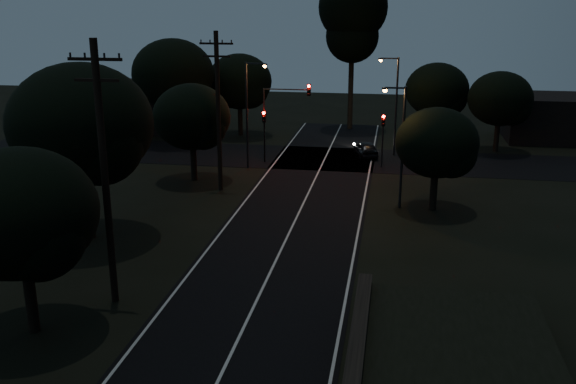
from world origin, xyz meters
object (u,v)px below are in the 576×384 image
(signal_left, at_px, (264,127))
(streetlight_a, at_px, (249,108))
(signal_right, at_px, (383,131))
(streetlight_b, at_px, (394,100))
(signal_mast, at_px, (285,108))
(car, at_px, (366,149))
(utility_pole_far, at_px, (218,109))
(tall_pine, at_px, (353,17))
(streetlight_c, at_px, (400,139))
(utility_pole_mid, at_px, (104,171))

(signal_left, height_order, streetlight_a, streetlight_a)
(signal_right, bearing_deg, streetlight_b, 80.00)
(signal_mast, height_order, car, signal_mast)
(signal_right, bearing_deg, car, 112.53)
(utility_pole_far, distance_m, tall_pine, 24.62)
(signal_right, xyz_separation_m, streetlight_b, (0.71, 4.01, 1.80))
(signal_mast, height_order, streetlight_c, streetlight_c)
(utility_pole_mid, relative_size, streetlight_a, 1.38)
(streetlight_b, relative_size, streetlight_c, 1.07)
(signal_right, xyz_separation_m, car, (-1.40, 3.38, -2.21))
(utility_pole_far, bearing_deg, signal_left, 80.06)
(tall_pine, distance_m, streetlight_a, 19.15)
(streetlight_c, bearing_deg, utility_pole_far, 170.40)
(signal_right, xyz_separation_m, signal_mast, (-7.51, 0.00, 1.50))
(tall_pine, xyz_separation_m, streetlight_a, (-6.31, -17.00, -6.17))
(utility_pole_far, bearing_deg, utility_pole_mid, -90.00)
(tall_pine, relative_size, signal_left, 3.66)
(signal_left, relative_size, streetlight_b, 0.51)
(signal_left, bearing_deg, tall_pine, 69.54)
(signal_right, height_order, streetlight_c, streetlight_c)
(signal_mast, xyz_separation_m, streetlight_a, (-2.39, -1.99, 0.30))
(signal_left, relative_size, signal_mast, 0.66)
(signal_left, height_order, car, signal_left)
(utility_pole_mid, relative_size, utility_pole_far, 1.05)
(signal_mast, relative_size, car, 1.70)
(signal_mast, xyz_separation_m, streetlight_c, (8.74, -9.99, 0.01))
(utility_pole_mid, height_order, tall_pine, tall_pine)
(streetlight_b, bearing_deg, utility_pole_mid, -111.30)
(utility_pole_far, relative_size, car, 2.85)
(signal_left, distance_m, streetlight_c, 14.52)
(car, bearing_deg, signal_mast, 12.92)
(signal_right, bearing_deg, utility_pole_mid, -112.99)
(utility_pole_far, xyz_separation_m, signal_mast, (3.09, 7.99, -1.15))
(signal_left, distance_m, signal_mast, 2.26)
(car, bearing_deg, utility_pole_mid, 56.07)
(signal_left, xyz_separation_m, signal_right, (9.20, 0.00, 0.00))
(streetlight_a, bearing_deg, tall_pine, 69.64)
(signal_right, relative_size, streetlight_a, 0.51)
(streetlight_b, bearing_deg, signal_left, -157.95)
(signal_right, bearing_deg, streetlight_a, -168.66)
(streetlight_c, bearing_deg, streetlight_b, 92.14)
(utility_pole_far, bearing_deg, car, 51.00)
(utility_pole_mid, xyz_separation_m, signal_right, (10.60, 24.99, -2.90))
(utility_pole_far, bearing_deg, signal_mast, 68.89)
(tall_pine, relative_size, signal_right, 3.66)
(signal_right, relative_size, streetlight_b, 0.51)
(tall_pine, height_order, signal_mast, tall_pine)
(utility_pole_mid, relative_size, streetlight_b, 1.38)
(streetlight_a, relative_size, streetlight_b, 1.00)
(signal_left, relative_size, car, 1.11)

